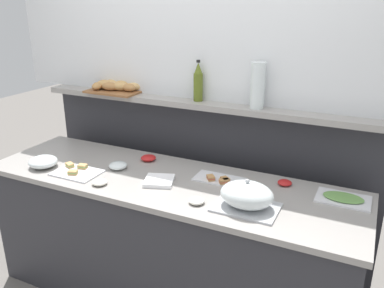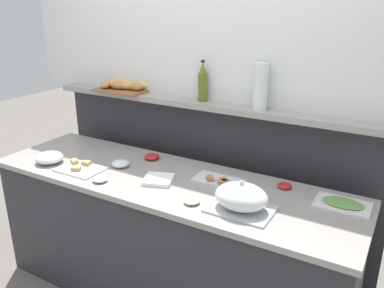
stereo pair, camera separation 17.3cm
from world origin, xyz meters
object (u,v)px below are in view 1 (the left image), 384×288
object	(u,v)px
sandwich_platter_front	(77,172)
glass_bowl_large	(118,166)
condiment_bowl_dark	(197,201)
water_carafe	(258,86)
sandwich_platter_rear	(219,179)
condiment_bowl_teal	(285,183)
napkin_stack	(159,181)
glass_bowl_medium	(43,162)
bread_basket	(116,87)
serving_cloche	(247,196)
condiment_bowl_cream	(148,158)
cold_cuts_platter	(343,198)
olive_oil_bottle	(198,83)
condiment_bowl_red	(100,182)

from	to	relation	value
sandwich_platter_front	glass_bowl_large	world-z (taller)	glass_bowl_large
condiment_bowl_dark	water_carafe	distance (m)	0.84
sandwich_platter_rear	condiment_bowl_teal	xyz separation A→B (m)	(0.37, 0.11, 0.00)
condiment_bowl_dark	napkin_stack	world-z (taller)	condiment_bowl_dark
glass_bowl_large	glass_bowl_medium	size ratio (longest dim) A/B	0.63
bread_basket	glass_bowl_large	bearing A→B (deg)	-55.21
glass_bowl_large	serving_cloche	bearing A→B (deg)	-8.73
glass_bowl_medium	condiment_bowl_cream	world-z (taller)	glass_bowl_medium
serving_cloche	cold_cuts_platter	bearing A→B (deg)	35.28
condiment_bowl_cream	napkin_stack	xyz separation A→B (m)	(0.25, -0.28, -0.01)
sandwich_platter_rear	glass_bowl_large	size ratio (longest dim) A/B	2.59
sandwich_platter_rear	napkin_stack	bearing A→B (deg)	-150.22
bread_basket	water_carafe	size ratio (longest dim) A/B	1.41
olive_oil_bottle	condiment_bowl_red	bearing A→B (deg)	-114.01
glass_bowl_medium	condiment_bowl_red	world-z (taller)	glass_bowl_medium
olive_oil_bottle	condiment_bowl_cream	bearing A→B (deg)	-134.75
sandwich_platter_front	condiment_bowl_red	bearing A→B (deg)	-17.52
sandwich_platter_front	water_carafe	size ratio (longest dim) A/B	1.01
condiment_bowl_cream	bread_basket	distance (m)	0.64
glass_bowl_medium	condiment_bowl_dark	world-z (taller)	glass_bowl_medium
glass_bowl_large	glass_bowl_medium	world-z (taller)	glass_bowl_medium
sandwich_platter_rear	condiment_bowl_red	xyz separation A→B (m)	(-0.63, -0.36, 0.01)
serving_cloche	olive_oil_bottle	xyz separation A→B (m)	(-0.56, 0.61, 0.44)
glass_bowl_large	olive_oil_bottle	bearing A→B (deg)	52.62
serving_cloche	glass_bowl_medium	world-z (taller)	serving_cloche
condiment_bowl_dark	bread_basket	world-z (taller)	bread_basket
cold_cuts_platter	condiment_bowl_red	xyz separation A→B (m)	(-1.34, -0.42, 0.01)
napkin_stack	condiment_bowl_cream	bearing A→B (deg)	131.54
glass_bowl_large	napkin_stack	size ratio (longest dim) A/B	0.69
sandwich_platter_front	bread_basket	bearing A→B (deg)	100.77
glass_bowl_medium	condiment_bowl_cream	size ratio (longest dim) A/B	1.80
condiment_bowl_red	water_carafe	distance (m)	1.14
condiment_bowl_cream	condiment_bowl_dark	distance (m)	0.70
condiment_bowl_teal	olive_oil_bottle	world-z (taller)	olive_oil_bottle
glass_bowl_large	olive_oil_bottle	size ratio (longest dim) A/B	0.43
glass_bowl_large	condiment_bowl_cream	world-z (taller)	glass_bowl_large
sandwich_platter_rear	serving_cloche	distance (m)	0.37
sandwich_platter_front	serving_cloche	bearing A→B (deg)	1.36
condiment_bowl_dark	bread_basket	bearing A→B (deg)	145.82
sandwich_platter_rear	condiment_bowl_red	distance (m)	0.72
serving_cloche	condiment_bowl_red	distance (m)	0.89
sandwich_platter_rear	cold_cuts_platter	world-z (taller)	sandwich_platter_rear
glass_bowl_large	condiment_bowl_teal	xyz separation A→B (m)	(1.04, 0.23, -0.01)
glass_bowl_large	olive_oil_bottle	xyz separation A→B (m)	(0.36, 0.47, 0.49)
glass_bowl_large	water_carafe	size ratio (longest dim) A/B	0.40
glass_bowl_large	bread_basket	xyz separation A→B (m)	(-0.32, 0.46, 0.41)
glass_bowl_large	glass_bowl_medium	distance (m)	0.50
sandwich_platter_rear	cold_cuts_platter	size ratio (longest dim) A/B	1.06
cold_cuts_platter	glass_bowl_medium	world-z (taller)	glass_bowl_medium
cold_cuts_platter	condiment_bowl_dark	world-z (taller)	condiment_bowl_dark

